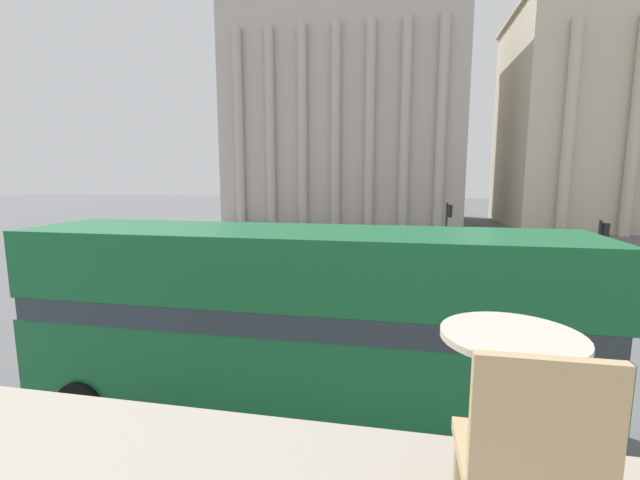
% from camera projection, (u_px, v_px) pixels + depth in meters
% --- Properties ---
extents(double_decker_bus, '(11.12, 2.65, 4.01)m').
position_uv_depth(double_decker_bus, '(298.00, 316.00, 8.65)').
color(double_decker_bus, black).
rests_on(double_decker_bus, ground_plane).
extents(cafe_dining_table, '(0.60, 0.60, 0.73)m').
position_uv_depth(cafe_dining_table, '(509.00, 376.00, 1.86)').
color(cafe_dining_table, '#2D2D30').
rests_on(cafe_dining_table, cafe_floor_slab).
extents(cafe_chair_0, '(0.40, 0.40, 0.91)m').
position_uv_depth(cafe_chair_0, '(528.00, 463.00, 1.33)').
color(cafe_chair_0, tan).
rests_on(cafe_chair_0, cafe_floor_slab).
extents(plaza_building_left, '(25.25, 15.30, 23.29)m').
position_uv_depth(plaza_building_left, '(346.00, 117.00, 48.10)').
color(plaza_building_left, '#BCB2A8').
rests_on(plaza_building_left, ground_plane).
extents(traffic_light_mid, '(0.42, 0.24, 3.40)m').
position_uv_depth(traffic_light_mid, '(600.00, 251.00, 16.17)').
color(traffic_light_mid, black).
rests_on(traffic_light_mid, ground_plane).
extents(traffic_light_far, '(0.42, 0.24, 3.57)m').
position_uv_depth(traffic_light_far, '(448.00, 225.00, 23.77)').
color(traffic_light_far, black).
rests_on(traffic_light_far, ground_plane).
extents(pedestrian_grey, '(0.32, 0.32, 1.77)m').
position_uv_depth(pedestrian_grey, '(455.00, 246.00, 24.68)').
color(pedestrian_grey, '#282B33').
rests_on(pedestrian_grey, ground_plane).
extents(pedestrian_yellow, '(0.32, 0.32, 1.78)m').
position_uv_depth(pedestrian_yellow, '(262.00, 275.00, 17.43)').
color(pedestrian_yellow, '#282B33').
rests_on(pedestrian_yellow, ground_plane).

